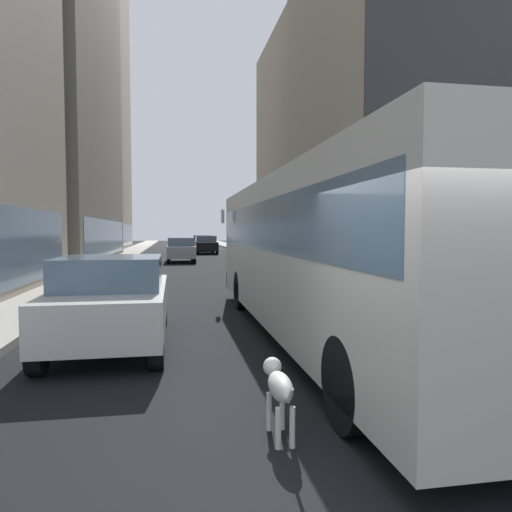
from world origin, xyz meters
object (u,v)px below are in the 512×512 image
car_white_van (112,300)px  dalmatian_dog (279,386)px  transit_bus (325,246)px  car_silver_sedan (181,250)px  car_red_coupe (202,243)px  car_black_suv (206,245)px

car_white_van → dalmatian_dog: car_white_van is taller
transit_bus → car_silver_sedan: size_ratio=2.90×
transit_bus → dalmatian_dog: (-1.87, -4.12, -1.26)m
transit_bus → car_red_coupe: bearing=90.0°
car_red_coupe → dalmatian_dog: size_ratio=4.58×
transit_bus → car_black_suv: (0.00, 33.70, -0.95)m
transit_bus → car_white_van: size_ratio=2.74×
car_black_suv → car_silver_sedan: same height
car_silver_sedan → transit_bus: bearing=-83.9°
car_silver_sedan → dalmatian_dog: (0.53, -26.62, -0.31)m
car_white_van → car_red_coupe: bearing=84.2°
car_white_van → car_red_coupe: (4.00, 39.48, 0.00)m
transit_bus → dalmatian_dog: size_ratio=11.98×
car_silver_sedan → car_white_van: bearing=-94.1°
car_white_van → car_red_coupe: size_ratio=0.95×
car_white_van → car_silver_sedan: same height
car_black_suv → car_white_van: 33.91m
car_red_coupe → car_white_van: bearing=-95.8°
car_red_coupe → dalmatian_dog: (-1.87, -43.63, -0.31)m
car_black_suv → dalmatian_dog: 37.87m
transit_bus → car_white_van: bearing=179.5°
car_black_suv → car_silver_sedan: size_ratio=1.18×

